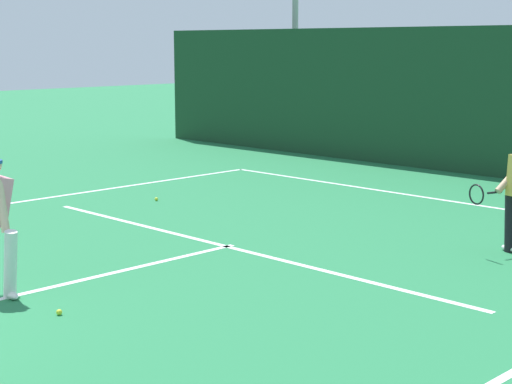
{
  "coord_description": "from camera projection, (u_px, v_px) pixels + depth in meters",
  "views": [
    {
      "loc": [
        8.7,
        -1.83,
        2.94
      ],
      "look_at": [
        1.04,
        5.85,
        1.0
      ],
      "focal_mm": 58.5,
      "sensor_mm": 36.0,
      "label": 1
    }
  ],
  "objects": [
    {
      "name": "tennis_ball",
      "position": [
        156.0,
        199.0,
        15.77
      ],
      "size": [
        0.07,
        0.07,
        0.07
      ],
      "primitive_type": "sphere",
      "color": "#D1E033",
      "rests_on": "ground_plane"
    },
    {
      "name": "court_line_centre",
      "position": [
        41.0,
        290.0,
        10.07
      ],
      "size": [
        0.1,
        6.4,
        0.01
      ],
      "primitive_type": "cube",
      "color": "white",
      "rests_on": "ground_plane"
    },
    {
      "name": "court_line_baseline_far",
      "position": [
        433.0,
        198.0,
        16.01
      ],
      "size": [
        10.62,
        0.1,
        0.01
      ],
      "primitive_type": "cube",
      "color": "white",
      "rests_on": "ground_plane"
    },
    {
      "name": "tennis_ball_extra",
      "position": [
        59.0,
        312.0,
        9.13
      ],
      "size": [
        0.07,
        0.07,
        0.07
      ],
      "primitive_type": "sphere",
      "color": "#D1E033",
      "rests_on": "ground_plane"
    },
    {
      "name": "court_line_service",
      "position": [
        227.0,
        246.0,
        12.22
      ],
      "size": [
        8.66,
        0.1,
        0.01
      ],
      "primitive_type": "cube",
      "color": "white",
      "rests_on": "ground_plane"
    }
  ]
}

